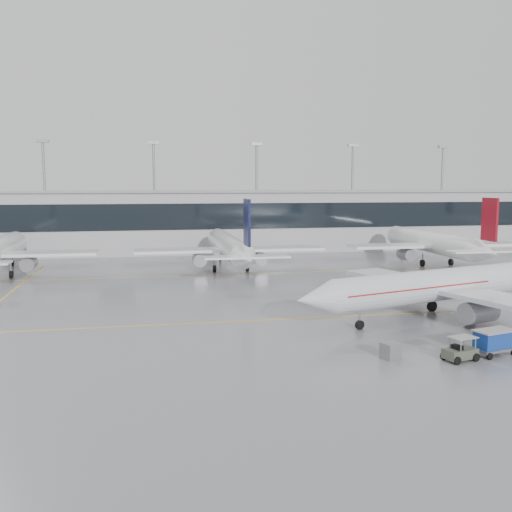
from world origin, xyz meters
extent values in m
plane|color=gray|center=(0.00, 0.00, 0.00)|extent=(320.00, 320.00, 0.00)
cube|color=gold|center=(0.00, 0.00, 0.01)|extent=(120.00, 0.25, 0.01)
cube|color=gold|center=(0.00, 30.00, 0.01)|extent=(120.00, 0.25, 0.01)
cube|color=#A6A6AA|center=(0.00, 62.00, 6.00)|extent=(180.00, 15.00, 12.00)
cube|color=black|center=(0.00, 54.45, 7.50)|extent=(180.00, 0.20, 5.00)
cube|color=gray|center=(0.00, 62.00, 12.20)|extent=(182.00, 16.00, 0.40)
cylinder|color=gray|center=(-33.00, 68.00, 11.00)|extent=(0.50, 0.50, 22.00)
cube|color=gray|center=(-33.00, 68.00, 22.30)|extent=(2.40, 1.00, 0.60)
cylinder|color=gray|center=(-11.00, 68.00, 11.00)|extent=(0.50, 0.50, 22.00)
cube|color=gray|center=(-11.00, 68.00, 22.30)|extent=(2.40, 1.00, 0.60)
cylinder|color=gray|center=(11.00, 68.00, 11.00)|extent=(0.50, 0.50, 22.00)
cube|color=gray|center=(11.00, 68.00, 22.30)|extent=(2.40, 1.00, 0.60)
cylinder|color=gray|center=(33.00, 68.00, 11.00)|extent=(0.50, 0.50, 22.00)
cube|color=gray|center=(33.00, 68.00, 22.30)|extent=(2.40, 1.00, 0.60)
cylinder|color=gray|center=(55.00, 68.00, 11.00)|extent=(0.50, 0.50, 22.00)
cube|color=gray|center=(55.00, 68.00, 22.30)|extent=(2.40, 1.00, 0.60)
cylinder|color=silver|center=(15.47, -2.66, 3.43)|extent=(24.53, 10.34, 3.24)
cone|color=silver|center=(1.77, -6.87, 3.43)|extent=(4.77, 4.27, 3.24)
cube|color=silver|center=(16.90, -2.22, 3.03)|extent=(12.63, 27.01, 0.45)
cylinder|color=gray|center=(17.84, -6.95, 1.53)|extent=(4.06, 3.06, 2.10)
cylinder|color=gray|center=(15.02, 2.22, 1.53)|extent=(4.06, 3.06, 2.10)
cylinder|color=gray|center=(6.55, -5.40, 1.13)|extent=(0.20, 0.20, 1.36)
cylinder|color=black|center=(6.55, -5.40, 0.45)|extent=(0.95, 0.55, 0.90)
cylinder|color=gray|center=(18.62, -4.41, 1.23)|extent=(0.24, 0.24, 1.36)
cylinder|color=black|center=(18.62, -4.41, 0.55)|extent=(1.18, 0.75, 1.10)
cylinder|color=gray|center=(17.10, 0.56, 1.23)|extent=(0.24, 0.24, 1.36)
cylinder|color=black|center=(17.10, 0.56, 0.55)|extent=(1.18, 0.75, 1.10)
cube|color=#B70F0F|center=(12.60, -3.54, 3.63)|extent=(18.17, 8.41, 0.12)
cone|color=white|center=(-35.00, 50.68, 3.80)|extent=(3.59, 4.00, 3.59)
cylinder|color=gray|center=(-30.20, 34.00, 1.90)|extent=(2.10, 3.60, 2.10)
cylinder|color=gray|center=(-35.00, 45.68, 1.23)|extent=(0.20, 0.20, 1.56)
cylinder|color=black|center=(-35.00, 45.68, 0.45)|extent=(0.30, 0.90, 0.90)
cylinder|color=gray|center=(-32.40, 32.50, 1.33)|extent=(0.24, 0.24, 1.56)
cylinder|color=black|center=(-32.40, 32.50, 0.55)|extent=(0.45, 1.10, 1.10)
cylinder|color=white|center=(0.00, 35.00, 3.80)|extent=(3.59, 27.36, 3.59)
cone|color=white|center=(0.00, 50.68, 3.80)|extent=(3.59, 4.00, 3.59)
cone|color=white|center=(0.00, 18.52, 3.80)|extent=(3.59, 5.60, 3.59)
cube|color=white|center=(0.00, 33.50, 3.40)|extent=(29.64, 5.00, 0.45)
cube|color=white|center=(0.00, 18.32, 4.10)|extent=(11.40, 2.80, 0.25)
cube|color=#0C1135|center=(0.00, 18.12, 8.66)|extent=(0.35, 3.60, 6.12)
cylinder|color=gray|center=(-4.80, 34.00, 1.90)|extent=(2.10, 3.60, 2.10)
cylinder|color=gray|center=(4.80, 34.00, 1.90)|extent=(2.10, 3.60, 2.10)
cylinder|color=gray|center=(0.00, 45.68, 1.23)|extent=(0.20, 0.20, 1.56)
cylinder|color=black|center=(0.00, 45.68, 0.45)|extent=(0.30, 0.90, 0.90)
cylinder|color=gray|center=(-2.60, 32.50, 1.33)|extent=(0.24, 0.24, 1.56)
cylinder|color=black|center=(-2.60, 32.50, 0.55)|extent=(0.45, 1.10, 1.10)
cylinder|color=gray|center=(2.60, 32.50, 1.33)|extent=(0.24, 0.24, 1.56)
cylinder|color=black|center=(2.60, 32.50, 0.55)|extent=(0.45, 1.10, 1.10)
cylinder|color=white|center=(35.00, 35.00, 3.80)|extent=(3.59, 27.36, 3.59)
cone|color=white|center=(35.00, 50.68, 3.80)|extent=(3.59, 4.00, 3.59)
cone|color=white|center=(35.00, 18.52, 3.80)|extent=(3.59, 5.60, 3.59)
cube|color=white|center=(35.00, 33.50, 3.40)|extent=(29.64, 5.00, 0.45)
cube|color=white|center=(35.00, 18.32, 4.10)|extent=(11.40, 2.80, 0.25)
cube|color=maroon|center=(35.00, 18.12, 8.66)|extent=(0.35, 3.60, 6.12)
cylinder|color=gray|center=(30.20, 34.00, 1.90)|extent=(2.10, 3.60, 2.10)
cylinder|color=gray|center=(39.80, 34.00, 1.90)|extent=(2.10, 3.60, 2.10)
cylinder|color=gray|center=(35.00, 45.68, 1.23)|extent=(0.20, 0.20, 1.56)
cylinder|color=black|center=(35.00, 45.68, 0.45)|extent=(0.30, 0.90, 0.90)
cylinder|color=gray|center=(32.40, 32.50, 1.33)|extent=(0.24, 0.24, 1.56)
cylinder|color=black|center=(32.40, 32.50, 0.55)|extent=(0.45, 1.10, 1.10)
cylinder|color=gray|center=(37.60, 32.50, 1.33)|extent=(0.24, 0.24, 1.56)
cylinder|color=black|center=(37.60, 32.50, 0.55)|extent=(0.45, 1.10, 1.10)
cube|color=#464C3F|center=(10.63, -15.95, 0.59)|extent=(2.83, 1.98, 0.75)
cube|color=gray|center=(10.84, -15.89, 1.84)|extent=(2.31, 1.85, 0.06)
cube|color=black|center=(10.32, -16.03, 1.07)|extent=(0.73, 0.96, 0.43)
cylinder|color=gray|center=(12.50, -15.47, 0.53)|extent=(1.26, 0.40, 0.09)
cylinder|color=gray|center=(10.26, -16.65, 1.34)|extent=(0.09, 0.09, 0.96)
cylinder|color=gray|center=(9.97, -15.51, 1.34)|extent=(0.09, 0.09, 0.96)
cylinder|color=gray|center=(11.71, -16.28, 1.34)|extent=(0.09, 0.09, 0.96)
cylinder|color=gray|center=(11.42, -15.14, 1.34)|extent=(0.09, 0.09, 0.96)
cylinder|color=black|center=(9.88, -16.86, 0.32)|extent=(0.67, 0.37, 0.64)
cylinder|color=black|center=(9.53, -15.51, 0.32)|extent=(0.67, 0.37, 0.64)
cylinder|color=black|center=(11.74, -16.38, 0.32)|extent=(0.67, 0.37, 0.64)
cylinder|color=black|center=(11.39, -15.03, 0.32)|extent=(0.67, 0.37, 0.64)
cube|color=gray|center=(14.12, -15.05, 0.50)|extent=(3.63, 2.43, 0.20)
cube|color=navy|center=(14.12, -15.05, 1.27)|extent=(3.39, 2.27, 1.33)
cube|color=gray|center=(14.12, -15.05, 1.99)|extent=(3.66, 2.54, 0.11)
cylinder|color=black|center=(13.04, -16.19, 0.28)|extent=(0.59, 0.33, 0.55)
cylinder|color=black|center=(12.63, -14.58, 0.28)|extent=(0.59, 0.33, 0.55)
cylinder|color=black|center=(15.20, -13.92, 0.28)|extent=(0.59, 0.33, 0.55)
cube|color=slate|center=(5.55, -14.47, 0.64)|extent=(1.61, 1.56, 1.27)
camera|label=1|loc=(-13.02, -54.88, 13.50)|focal=40.00mm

